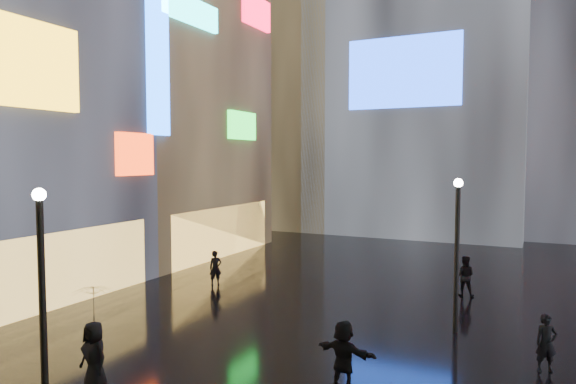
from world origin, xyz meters
The scene contains 11 objects.
ground centered at (0.00, 20.00, 0.00)m, with size 140.00×140.00×0.00m, color black.
building_left_far centered at (-15.98, 26.00, 10.98)m, with size 10.28×12.00×22.00m.
tower_flank_left centered at (-14.00, 42.00, 13.00)m, with size 10.00×10.00×26.00m, color black.
lamp_near centered at (-4.23, 8.05, 2.94)m, with size 0.30×0.30×5.20m.
lamp_far centered at (3.37, 18.00, 2.94)m, with size 0.30×0.30×5.20m.
pedestrian_4 centered at (-4.14, 9.41, 0.90)m, with size 0.88×0.57×1.79m, color black.
pedestrian_5 centered at (1.44, 12.27, 0.89)m, with size 1.65×0.52×1.78m, color black.
pedestrian_6 centered at (-7.58, 19.92, 0.80)m, with size 0.58×0.38×1.60m, color black.
pedestrian_7 centered at (3.05, 22.95, 0.86)m, with size 0.84×0.65×1.72m, color black.
umbrella_2 centered at (-4.14, 9.41, 2.25)m, with size 1.00×1.02×0.92m, color black.
pedestrian_8 centered at (6.07, 15.75, 0.79)m, with size 0.58×0.38×1.59m, color black.
Camera 1 is at (5.70, 0.26, 5.84)m, focal length 32.00 mm.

